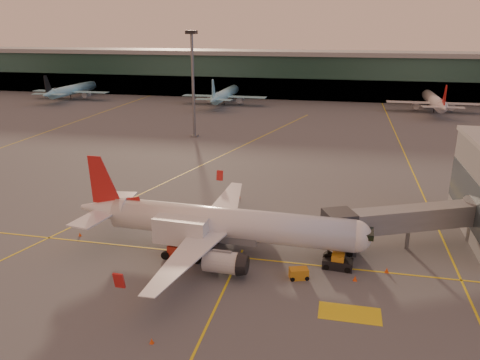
% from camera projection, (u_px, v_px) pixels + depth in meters
% --- Properties ---
extents(ground, '(600.00, 600.00, 0.00)m').
position_uv_depth(ground, '(186.00, 273.00, 52.77)').
color(ground, '#4C4F54').
rests_on(ground, ground).
extents(taxi_markings, '(100.12, 173.00, 0.01)m').
position_uv_depth(taxi_markings, '(222.00, 163.00, 95.53)').
color(taxi_markings, yellow).
rests_on(taxi_markings, ground).
extents(terminal, '(400.00, 20.00, 17.60)m').
position_uv_depth(terminal, '(302.00, 74.00, 181.59)').
color(terminal, '#19382D').
rests_on(terminal, ground).
extents(mast_west_near, '(2.40, 2.40, 25.60)m').
position_uv_depth(mast_west_near, '(193.00, 77.00, 113.42)').
color(mast_west_near, slate).
rests_on(mast_west_near, ground).
extents(distant_aircraft_row, '(350.00, 34.00, 13.00)m').
position_uv_depth(distant_aircraft_row, '(327.00, 108.00, 160.05)').
color(distant_aircraft_row, '#91DEF3').
rests_on(distant_aircraft_row, ground).
extents(main_airplane, '(36.88, 33.16, 11.14)m').
position_uv_depth(main_airplane, '(219.00, 224.00, 56.91)').
color(main_airplane, white).
rests_on(main_airplane, ground).
extents(jet_bridge, '(21.96, 12.17, 5.62)m').
position_uv_depth(jet_bridge, '(419.00, 219.00, 57.81)').
color(jet_bridge, slate).
rests_on(jet_bridge, ground).
extents(catering_truck, '(6.61, 3.27, 5.01)m').
position_uv_depth(catering_truck, '(182.00, 234.00, 55.87)').
color(catering_truck, '#AB2718').
rests_on(catering_truck, ground).
extents(gpu_cart, '(2.37, 1.86, 1.22)m').
position_uv_depth(gpu_cart, '(299.00, 274.00, 51.49)').
color(gpu_cart, orange).
rests_on(gpu_cart, ground).
extents(pushback_tug, '(3.52, 2.10, 1.74)m').
position_uv_depth(pushback_tug, '(338.00, 263.00, 53.70)').
color(pushback_tug, black).
rests_on(pushback_tug, ground).
extents(cone_nose, '(0.47, 0.47, 0.60)m').
position_uv_depth(cone_nose, '(387.00, 270.00, 52.85)').
color(cone_nose, '#F04A0C').
rests_on(cone_nose, ground).
extents(cone_tail, '(0.38, 0.38, 0.49)m').
position_uv_depth(cone_tail, '(80.00, 234.00, 62.09)').
color(cone_tail, '#F04A0C').
rests_on(cone_tail, ground).
extents(cone_wing_right, '(0.40, 0.40, 0.51)m').
position_uv_depth(cone_wing_right, '(152.00, 341.00, 41.04)').
color(cone_wing_right, '#F04A0C').
rests_on(cone_wing_right, ground).
extents(cone_wing_left, '(0.41, 0.41, 0.52)m').
position_uv_depth(cone_wing_left, '(239.00, 196.00, 75.86)').
color(cone_wing_left, '#F04A0C').
rests_on(cone_wing_left, ground).
extents(cone_fwd, '(0.46, 0.46, 0.59)m').
position_uv_depth(cone_fwd, '(355.00, 278.00, 51.14)').
color(cone_fwd, '#F04A0C').
rests_on(cone_fwd, ground).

